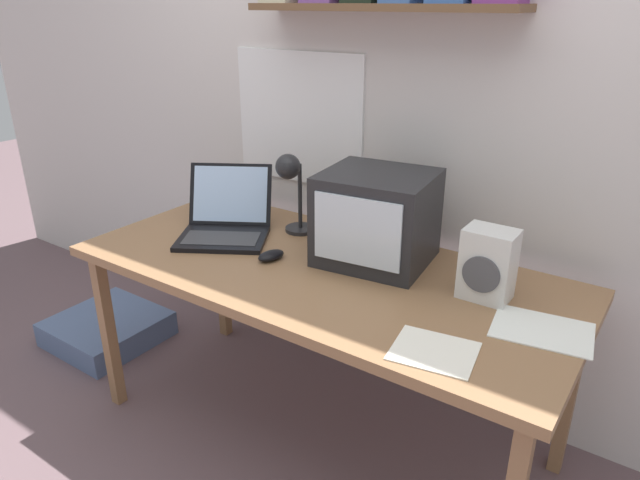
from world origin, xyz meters
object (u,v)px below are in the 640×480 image
(corner_desk, at_px, (320,281))
(floor_cushion, at_px, (108,329))
(desk_lamp, at_px, (291,181))
(computer_mouse, at_px, (271,255))
(open_notebook, at_px, (434,351))
(space_heater, at_px, (488,264))
(crt_monitor, at_px, (377,218))
(laptop, at_px, (226,219))
(printed_handout, at_px, (542,330))
(juice_glass, at_px, (229,195))

(corner_desk, height_order, floor_cushion, corner_desk)
(desk_lamp, height_order, computer_mouse, desk_lamp)
(corner_desk, bearing_deg, open_notebook, -25.42)
(space_heater, bearing_deg, crt_monitor, 172.75)
(space_heater, distance_m, open_notebook, 0.38)
(laptop, relative_size, open_notebook, 1.94)
(open_notebook, relative_size, printed_handout, 0.82)
(juice_glass, distance_m, floor_cushion, 0.97)
(printed_handout, bearing_deg, desk_lamp, 170.04)
(computer_mouse, height_order, printed_handout, computer_mouse)
(space_heater, relative_size, floor_cushion, 0.47)
(printed_handout, bearing_deg, computer_mouse, -176.16)
(floor_cushion, bearing_deg, juice_glass, 31.79)
(floor_cushion, bearing_deg, corner_desk, 2.45)
(corner_desk, relative_size, computer_mouse, 15.07)
(corner_desk, relative_size, laptop, 3.72)
(crt_monitor, bearing_deg, computer_mouse, -152.18)
(space_heater, bearing_deg, printed_handout, -26.05)
(desk_lamp, bearing_deg, space_heater, 7.29)
(open_notebook, bearing_deg, floor_cushion, 173.54)
(open_notebook, bearing_deg, desk_lamp, 151.03)
(laptop, relative_size, computer_mouse, 4.05)
(laptop, xyz_separation_m, juice_glass, (-0.22, 0.25, -0.01))
(crt_monitor, relative_size, computer_mouse, 3.49)
(juice_glass, relative_size, computer_mouse, 0.99)
(corner_desk, height_order, open_notebook, open_notebook)
(crt_monitor, relative_size, space_heater, 1.80)
(corner_desk, bearing_deg, laptop, 174.94)
(computer_mouse, bearing_deg, laptop, 162.74)
(juice_glass, height_order, printed_handout, juice_glass)
(laptop, relative_size, juice_glass, 4.07)
(crt_monitor, bearing_deg, desk_lamp, 168.90)
(laptop, bearing_deg, computer_mouse, -47.72)
(corner_desk, bearing_deg, crt_monitor, 51.40)
(corner_desk, height_order, juice_glass, juice_glass)
(open_notebook, bearing_deg, laptop, 163.61)
(space_heater, xyz_separation_m, printed_handout, (0.20, -0.10, -0.11))
(corner_desk, bearing_deg, desk_lamp, 144.45)
(space_heater, distance_m, floor_cushion, 1.96)
(corner_desk, relative_size, juice_glass, 15.15)
(open_notebook, distance_m, floor_cushion, 1.92)
(corner_desk, xyz_separation_m, printed_handout, (0.75, 0.01, 0.06))
(desk_lamp, relative_size, computer_mouse, 2.79)
(corner_desk, distance_m, computer_mouse, 0.20)
(space_heater, bearing_deg, laptop, -176.54)
(laptop, xyz_separation_m, desk_lamp, (0.21, 0.15, 0.15))
(crt_monitor, relative_size, floor_cushion, 0.84)
(corner_desk, bearing_deg, juice_glass, 157.19)
(corner_desk, relative_size, crt_monitor, 4.31)
(juice_glass, distance_m, computer_mouse, 0.62)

